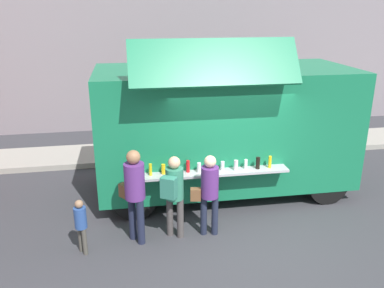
{
  "coord_description": "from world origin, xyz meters",
  "views": [
    {
      "loc": [
        -2.06,
        -6.2,
        4.1
      ],
      "look_at": [
        -0.64,
        1.74,
        1.3
      ],
      "focal_mm": 37.17,
      "sensor_mm": 36.0,
      "label": 1
    }
  ],
  "objects_px": {
    "trash_bin": "(332,131)",
    "customer_mid_with_backpack": "(174,190)",
    "child_near_queue": "(81,222)",
    "food_truck_main": "(224,126)",
    "customer_front_ordering": "(209,189)",
    "customer_rear_waiting": "(134,189)"
  },
  "relations": [
    {
      "from": "trash_bin",
      "to": "customer_mid_with_backpack",
      "type": "relative_size",
      "value": 0.61
    },
    {
      "from": "customer_mid_with_backpack",
      "to": "customer_rear_waiting",
      "type": "height_order",
      "value": "customer_rear_waiting"
    },
    {
      "from": "customer_rear_waiting",
      "to": "customer_mid_with_backpack",
      "type": "bearing_deg",
      "value": -37.1
    },
    {
      "from": "customer_front_ordering",
      "to": "customer_mid_with_backpack",
      "type": "relative_size",
      "value": 0.99
    },
    {
      "from": "customer_front_ordering",
      "to": "child_near_queue",
      "type": "xyz_separation_m",
      "value": [
        -2.29,
        -0.21,
        -0.33
      ]
    },
    {
      "from": "food_truck_main",
      "to": "customer_front_ordering",
      "type": "bearing_deg",
      "value": -111.32
    },
    {
      "from": "trash_bin",
      "to": "customer_mid_with_backpack",
      "type": "height_order",
      "value": "customer_mid_with_backpack"
    },
    {
      "from": "trash_bin",
      "to": "customer_front_ordering",
      "type": "distance_m",
      "value": 6.4
    },
    {
      "from": "food_truck_main",
      "to": "trash_bin",
      "type": "height_order",
      "value": "food_truck_main"
    },
    {
      "from": "customer_mid_with_backpack",
      "to": "food_truck_main",
      "type": "bearing_deg",
      "value": -5.88
    },
    {
      "from": "food_truck_main",
      "to": "child_near_queue",
      "type": "relative_size",
      "value": 5.46
    },
    {
      "from": "customer_rear_waiting",
      "to": "child_near_queue",
      "type": "bearing_deg",
      "value": 157.41
    },
    {
      "from": "customer_front_ordering",
      "to": "child_near_queue",
      "type": "bearing_deg",
      "value": 105.34
    },
    {
      "from": "customer_front_ordering",
      "to": "customer_mid_with_backpack",
      "type": "distance_m",
      "value": 0.65
    },
    {
      "from": "trash_bin",
      "to": "customer_rear_waiting",
      "type": "bearing_deg",
      "value": -145.76
    },
    {
      "from": "customer_mid_with_backpack",
      "to": "trash_bin",
      "type": "bearing_deg",
      "value": -21.39
    },
    {
      "from": "trash_bin",
      "to": "customer_rear_waiting",
      "type": "xyz_separation_m",
      "value": [
        -6.15,
        -4.19,
        0.57
      ]
    },
    {
      "from": "customer_front_ordering",
      "to": "child_near_queue",
      "type": "height_order",
      "value": "customer_front_ordering"
    },
    {
      "from": "trash_bin",
      "to": "child_near_queue",
      "type": "xyz_separation_m",
      "value": [
        -7.09,
        -4.42,
        0.12
      ]
    },
    {
      "from": "customer_rear_waiting",
      "to": "customer_front_ordering",
      "type": "bearing_deg",
      "value": -37.1
    },
    {
      "from": "customer_rear_waiting",
      "to": "child_near_queue",
      "type": "relative_size",
      "value": 1.73
    },
    {
      "from": "customer_front_ordering",
      "to": "customer_rear_waiting",
      "type": "xyz_separation_m",
      "value": [
        -1.35,
        0.02,
        0.11
      ]
    }
  ]
}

